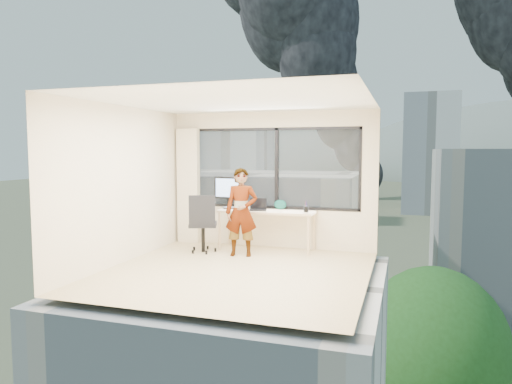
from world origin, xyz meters
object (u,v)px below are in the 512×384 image
at_px(chair, 203,223).
at_px(game_console, 253,207).
at_px(person, 241,212).
at_px(laptop, 258,205).
at_px(desk, 267,230).
at_px(handbag, 280,205).
at_px(monitor, 229,192).

distance_m(chair, game_console, 1.05).
xyz_separation_m(chair, person, (0.77, -0.07, 0.23)).
xyz_separation_m(chair, laptop, (0.91, 0.48, 0.30)).
xyz_separation_m(desk, person, (-0.29, -0.60, 0.41)).
distance_m(game_console, handbag, 0.53).
bearing_deg(person, handbag, 48.68).
height_order(person, game_console, person).
xyz_separation_m(chair, game_console, (0.74, 0.71, 0.24)).
xyz_separation_m(game_console, handbag, (0.53, 0.05, 0.06)).
bearing_deg(game_console, handbag, 3.24).
xyz_separation_m(monitor, game_console, (0.46, 0.10, -0.27)).
distance_m(chair, laptop, 1.07).
bearing_deg(game_console, laptop, -55.13).
relative_size(person, monitor, 2.52).
relative_size(desk, handbag, 7.65).
bearing_deg(desk, laptop, -160.60).
bearing_deg(handbag, monitor, 177.50).
xyz_separation_m(person, handbag, (0.49, 0.83, 0.06)).
bearing_deg(desk, person, -115.75).
bearing_deg(chair, handbag, 10.37).
height_order(monitor, handbag, monitor).
distance_m(desk, person, 0.78).
relative_size(desk, chair, 1.65).
distance_m(chair, handbag, 1.50).
distance_m(desk, monitor, 1.05).
height_order(monitor, laptop, monitor).
bearing_deg(laptop, chair, -166.35).
height_order(chair, laptop, chair).
bearing_deg(monitor, game_console, 21.09).
distance_m(laptop, handbag, 0.45).
bearing_deg(handbag, game_console, 174.13).
bearing_deg(desk, monitor, 174.40).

